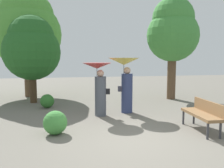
% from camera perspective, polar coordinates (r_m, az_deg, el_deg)
% --- Properties ---
extents(ground_plane, '(40.00, 40.00, 0.00)m').
position_cam_1_polar(ground_plane, '(5.78, 6.75, -13.87)').
color(ground_plane, '#6B665B').
extents(person_left, '(1.02, 1.02, 1.85)m').
position_cam_1_polar(person_left, '(7.94, -3.29, 0.69)').
color(person_left, '#474C56').
rests_on(person_left, ground).
extents(person_right, '(1.14, 1.14, 2.02)m').
position_cam_1_polar(person_right, '(8.40, 3.30, 2.26)').
color(person_right, navy).
rests_on(person_right, ground).
extents(park_bench, '(0.59, 1.53, 0.83)m').
position_cam_1_polar(park_bench, '(6.85, 21.78, -6.62)').
color(park_bench, '#38383D').
rests_on(park_bench, ground).
extents(tree_near_left, '(3.52, 3.52, 5.55)m').
position_cam_1_polar(tree_near_left, '(12.94, -20.46, 12.79)').
color(tree_near_left, brown).
rests_on(tree_near_left, ground).
extents(tree_near_right, '(2.51, 2.51, 4.95)m').
position_cam_1_polar(tree_near_right, '(11.77, 14.89, 12.73)').
color(tree_near_right, brown).
rests_on(tree_near_right, ground).
extents(tree_mid_left, '(2.53, 2.53, 3.92)m').
position_cam_1_polar(tree_mid_left, '(10.93, -19.36, 8.56)').
color(tree_mid_left, '#42301E').
rests_on(tree_mid_left, ground).
extents(bush_path_left, '(0.63, 0.63, 0.63)m').
position_cam_1_polar(bush_path_left, '(6.29, -13.96, -9.32)').
color(bush_path_left, '#428C3D').
rests_on(bush_path_left, ground).
extents(bush_path_right, '(0.56, 0.56, 0.56)m').
position_cam_1_polar(bush_path_right, '(9.70, -15.84, -4.11)').
color(bush_path_right, '#2D6B28').
rests_on(bush_path_right, ground).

